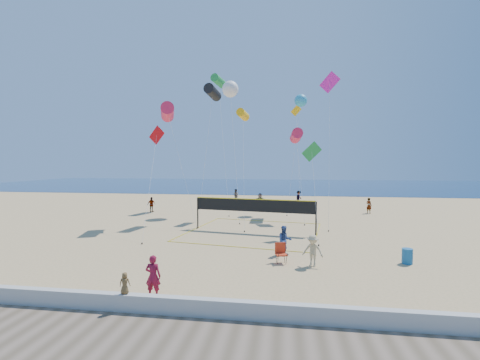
# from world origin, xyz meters

# --- Properties ---
(ground) EXTENTS (120.00, 120.00, 0.00)m
(ground) POSITION_xyz_m (0.00, 0.00, 0.00)
(ground) COLOR tan
(ground) RESTS_ON ground
(ocean) EXTENTS (140.00, 50.00, 0.03)m
(ocean) POSITION_xyz_m (0.00, 62.00, 0.01)
(ocean) COLOR navy
(ocean) RESTS_ON ground
(seawall) EXTENTS (32.00, 0.30, 0.60)m
(seawall) POSITION_xyz_m (0.00, -3.00, 0.30)
(seawall) COLOR #AEAFAA
(seawall) RESTS_ON ground
(boardwalk) EXTENTS (32.00, 3.60, 0.03)m
(boardwalk) POSITION_xyz_m (0.00, -5.00, 0.01)
(boardwalk) COLOR #756150
(boardwalk) RESTS_ON ground
(woman) EXTENTS (0.61, 0.42, 1.62)m
(woman) POSITION_xyz_m (-1.89, -1.79, 0.81)
(woman) COLOR maroon
(woman) RESTS_ON ground
(toddler) EXTENTS (0.41, 0.31, 0.74)m
(toddler) POSITION_xyz_m (-2.38, -3.00, 0.97)
(toddler) COLOR brown
(toddler) RESTS_ON seawall
(bystander_a) EXTENTS (0.92, 0.79, 1.62)m
(bystander_a) POSITION_xyz_m (3.01, 4.53, 0.81)
(bystander_a) COLOR #32487E
(bystander_a) RESTS_ON ground
(bystander_b) EXTENTS (1.13, 0.85, 1.56)m
(bystander_b) POSITION_xyz_m (4.39, 2.79, 0.78)
(bystander_b) COLOR tan
(bystander_b) RESTS_ON ground
(far_person_0) EXTENTS (0.83, 0.96, 1.55)m
(far_person_0) POSITION_xyz_m (-10.76, 18.46, 0.77)
(far_person_0) COLOR gray
(far_person_0) RESTS_ON ground
(far_person_1) EXTENTS (1.54, 0.66, 1.61)m
(far_person_1) POSITION_xyz_m (0.17, 23.56, 0.81)
(far_person_1) COLOR gray
(far_person_1) RESTS_ON ground
(far_person_2) EXTENTS (0.67, 0.68, 1.57)m
(far_person_2) POSITION_xyz_m (11.42, 20.62, 0.79)
(far_person_2) COLOR gray
(far_person_2) RESTS_ON ground
(far_person_3) EXTENTS (0.95, 0.84, 1.65)m
(far_person_3) POSITION_xyz_m (-3.39, 28.53, 0.83)
(far_person_3) COLOR gray
(far_person_3) RESTS_ON ground
(far_person_4) EXTENTS (1.08, 1.25, 1.67)m
(far_person_4) POSITION_xyz_m (4.71, 27.08, 0.84)
(far_person_4) COLOR gray
(far_person_4) RESTS_ON ground
(camp_chair) EXTENTS (0.66, 0.77, 1.12)m
(camp_chair) POSITION_xyz_m (2.83, 3.13, 0.57)
(camp_chair) COLOR red
(camp_chair) RESTS_ON ground
(trash_barrel) EXTENTS (0.52, 0.52, 0.77)m
(trash_barrel) POSITION_xyz_m (9.15, 3.87, 0.38)
(trash_barrel) COLOR #165A93
(trash_barrel) RESTS_ON ground
(volleyball_net) EXTENTS (10.47, 10.35, 2.46)m
(volleyball_net) POSITION_xyz_m (0.73, 10.27, 1.69)
(volleyball_net) COLOR black
(volleyball_net) RESTS_ON ground
(kite_0) EXTENTS (3.86, 3.00, 9.95)m
(kite_0) POSITION_xyz_m (-6.59, 12.35, 9.25)
(kite_0) COLOR #E3224A
(kite_0) RESTS_ON ground
(kite_1) EXTENTS (1.20, 5.33, 11.98)m
(kite_1) POSITION_xyz_m (-3.43, 15.14, 11.35)
(kite_1) COLOR black
(kite_1) RESTS_ON ground
(kite_2) EXTENTS (1.56, 7.55, 10.07)m
(kite_2) POSITION_xyz_m (-0.91, 16.63, 9.56)
(kite_2) COLOR #FFB70F
(kite_2) RESTS_ON ground
(kite_3) EXTENTS (2.33, 6.50, 8.13)m
(kite_3) POSITION_xyz_m (-7.26, 11.53, 6.91)
(kite_3) COLOR red
(kite_3) RESTS_ON ground
(kite_4) EXTENTS (1.45, 3.52, 6.62)m
(kite_4) POSITION_xyz_m (4.87, 9.86, 5.56)
(kite_4) COLOR #218F3B
(kite_4) RESTS_ON ground
(kite_5) EXTENTS (1.89, 8.01, 13.76)m
(kite_5) POSITION_xyz_m (7.11, 18.33, 12.15)
(kite_5) COLOR #E81DAE
(kite_5) RESTS_ON ground
(kite_6) EXTENTS (2.91, 7.79, 13.54)m
(kite_6) POSITION_xyz_m (-2.66, 19.92, 12.70)
(kite_6) COLOR white
(kite_6) RESTS_ON ground
(kite_7) EXTENTS (2.26, 4.96, 12.41)m
(kite_7) POSITION_xyz_m (4.60, 22.03, 11.74)
(kite_7) COLOR #2A9CC9
(kite_7) RESTS_ON ground
(kite_8) EXTENTS (3.22, 8.22, 15.17)m
(kite_8) POSITION_xyz_m (-4.68, 23.65, 14.53)
(kite_8) COLOR #218F3B
(kite_8) RESTS_ON ground
(kite_9) EXTENTS (1.30, 4.67, 12.05)m
(kite_9) POSITION_xyz_m (4.29, 25.88, 10.39)
(kite_9) COLOR #FFB70F
(kite_9) RESTS_ON ground
(kite_10) EXTENTS (1.23, 6.36, 8.39)m
(kite_10) POSITION_xyz_m (4.04, 18.33, 7.70)
(kite_10) COLOR #E3224A
(kite_10) RESTS_ON ground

